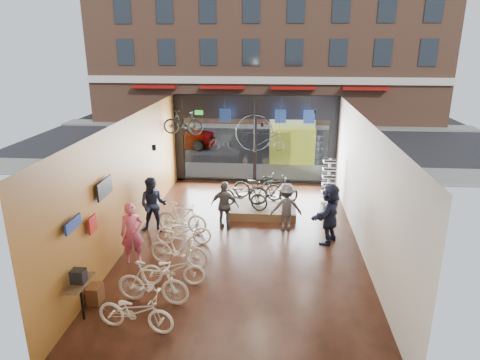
# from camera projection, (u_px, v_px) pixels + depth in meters

# --- Properties ---
(ground_plane) EXTENTS (7.00, 12.00, 0.04)m
(ground_plane) POSITION_uv_depth(u_px,v_px,m) (244.00, 241.00, 13.37)
(ground_plane) COLOR black
(ground_plane) RESTS_ON ground
(ceiling) EXTENTS (7.00, 12.00, 0.04)m
(ceiling) POSITION_uv_depth(u_px,v_px,m) (245.00, 119.00, 12.18)
(ceiling) COLOR black
(ceiling) RESTS_ON ground
(wall_left) EXTENTS (0.04, 12.00, 3.80)m
(wall_left) POSITION_uv_depth(u_px,v_px,m) (130.00, 180.00, 13.06)
(wall_left) COLOR #A35F33
(wall_left) RESTS_ON ground
(wall_right) EXTENTS (0.04, 12.00, 3.80)m
(wall_right) POSITION_uv_depth(u_px,v_px,m) (364.00, 186.00, 12.49)
(wall_right) COLOR beige
(wall_right) RESTS_ON ground
(wall_back) EXTENTS (7.00, 0.04, 3.80)m
(wall_back) POSITION_uv_depth(u_px,v_px,m) (217.00, 298.00, 7.07)
(wall_back) COLOR beige
(wall_back) RESTS_ON ground
(storefront) EXTENTS (7.00, 0.26, 3.80)m
(storefront) POSITION_uv_depth(u_px,v_px,m) (255.00, 139.00, 18.46)
(storefront) COLOR black
(storefront) RESTS_ON ground
(exit_sign) EXTENTS (0.35, 0.06, 0.18)m
(exit_sign) POSITION_uv_depth(u_px,v_px,m) (199.00, 112.00, 18.19)
(exit_sign) COLOR #198C26
(exit_sign) RESTS_ON storefront
(street_road) EXTENTS (30.00, 18.00, 0.02)m
(street_road) POSITION_uv_depth(u_px,v_px,m) (262.00, 138.00, 27.58)
(street_road) COLOR black
(street_road) RESTS_ON ground
(sidewalk_near) EXTENTS (30.00, 2.40, 0.12)m
(sidewalk_near) POSITION_uv_depth(u_px,v_px,m) (256.00, 172.00, 20.17)
(sidewalk_near) COLOR slate
(sidewalk_near) RESTS_ON ground
(sidewalk_far) EXTENTS (30.00, 2.00, 0.12)m
(sidewalk_far) POSITION_uv_depth(u_px,v_px,m) (264.00, 125.00, 31.34)
(sidewalk_far) COLOR slate
(sidewalk_far) RESTS_ON ground
(opposite_building) EXTENTS (26.00, 5.00, 14.00)m
(opposite_building) POSITION_uv_depth(u_px,v_px,m) (267.00, 26.00, 31.56)
(opposite_building) COLOR brown
(opposite_building) RESTS_ON ground
(street_car) EXTENTS (4.69, 1.89, 1.60)m
(street_car) POSITION_uv_depth(u_px,v_px,m) (175.00, 134.00, 24.89)
(street_car) COLOR gray
(street_car) RESTS_ON street_road
(box_truck) EXTENTS (2.30, 6.91, 2.72)m
(box_truck) POSITION_uv_depth(u_px,v_px,m) (291.00, 130.00, 23.22)
(box_truck) COLOR silver
(box_truck) RESTS_ON street_road
(floor_bike_0) EXTENTS (1.80, 0.84, 0.91)m
(floor_bike_0) POSITION_uv_depth(u_px,v_px,m) (136.00, 311.00, 9.12)
(floor_bike_0) COLOR beige
(floor_bike_0) RESTS_ON ground_plane
(floor_bike_1) EXTENTS (1.81, 0.68, 1.07)m
(floor_bike_1) POSITION_uv_depth(u_px,v_px,m) (153.00, 283.00, 10.04)
(floor_bike_1) COLOR beige
(floor_bike_1) RESTS_ON ground_plane
(floor_bike_2) EXTENTS (1.69, 0.70, 0.87)m
(floor_bike_2) POSITION_uv_depth(u_px,v_px,m) (173.00, 269.00, 10.83)
(floor_bike_2) COLOR beige
(floor_bike_2) RESTS_ON ground_plane
(floor_bike_3) EXTENTS (1.79, 0.86, 1.04)m
(floor_bike_3) POSITION_uv_depth(u_px,v_px,m) (179.00, 249.00, 11.70)
(floor_bike_3) COLOR beige
(floor_bike_3) RESTS_ON ground_plane
(floor_bike_4) EXTENTS (1.72, 0.71, 0.88)m
(floor_bike_4) POSITION_uv_depth(u_px,v_px,m) (184.00, 231.00, 13.01)
(floor_bike_4) COLOR beige
(floor_bike_4) RESTS_ON ground_plane
(floor_bike_5) EXTENTS (1.76, 0.81, 1.02)m
(floor_bike_5) POSITION_uv_depth(u_px,v_px,m) (182.00, 218.00, 13.80)
(floor_bike_5) COLOR beige
(floor_bike_5) RESTS_ON ground_plane
(display_platform) EXTENTS (2.40, 1.80, 0.30)m
(display_platform) POSITION_uv_depth(u_px,v_px,m) (262.00, 209.00, 15.52)
(display_platform) COLOR #46351C
(display_platform) RESTS_ON ground_plane
(display_bike_left) EXTENTS (1.98, 1.24, 0.98)m
(display_bike_left) POSITION_uv_depth(u_px,v_px,m) (243.00, 195.00, 15.03)
(display_bike_left) COLOR black
(display_bike_left) RESTS_ON display_platform
(display_bike_mid) EXTENTS (1.88, 0.85, 1.09)m
(display_bike_mid) POSITION_uv_depth(u_px,v_px,m) (273.00, 191.00, 15.31)
(display_bike_mid) COLOR black
(display_bike_mid) RESTS_ON display_platform
(display_bike_right) EXTENTS (1.97, 1.02, 0.99)m
(display_bike_right) POSITION_uv_depth(u_px,v_px,m) (258.00, 186.00, 15.89)
(display_bike_right) COLOR black
(display_bike_right) RESTS_ON display_platform
(customer_0) EXTENTS (0.73, 0.59, 1.74)m
(customer_0) POSITION_uv_depth(u_px,v_px,m) (132.00, 233.00, 11.85)
(customer_0) COLOR #CC4C72
(customer_0) RESTS_ON ground_plane
(customer_1) EXTENTS (0.94, 0.75, 1.84)m
(customer_1) POSITION_uv_depth(u_px,v_px,m) (153.00, 205.00, 13.73)
(customer_1) COLOR #161C33
(customer_1) RESTS_ON ground_plane
(customer_2) EXTENTS (1.01, 0.56, 1.63)m
(customer_2) POSITION_uv_depth(u_px,v_px,m) (225.00, 206.00, 13.99)
(customer_2) COLOR #3F3F44
(customer_2) RESTS_ON ground_plane
(customer_3) EXTENTS (1.10, 0.71, 1.60)m
(customer_3) POSITION_uv_depth(u_px,v_px,m) (286.00, 207.00, 13.89)
(customer_3) COLOR #3F3F44
(customer_3) RESTS_ON ground_plane
(customer_5) EXTENTS (1.29, 1.82, 1.89)m
(customer_5) POSITION_uv_depth(u_px,v_px,m) (330.00, 213.00, 13.01)
(customer_5) COLOR #161C33
(customer_5) RESTS_ON ground_plane
(sunglasses_rack) EXTENTS (0.57, 0.49, 1.74)m
(sunglasses_rack) POSITION_uv_depth(u_px,v_px,m) (329.00, 181.00, 16.29)
(sunglasses_rack) COLOR white
(sunglasses_rack) RESTS_ON ground_plane
(wall_merch) EXTENTS (0.40, 2.40, 2.60)m
(wall_merch) POSITION_uv_depth(u_px,v_px,m) (88.00, 251.00, 9.92)
(wall_merch) COLOR navy
(wall_merch) RESTS_ON wall_left
(penny_farthing) EXTENTS (1.84, 0.06, 1.47)m
(penny_farthing) POSITION_uv_depth(u_px,v_px,m) (262.00, 134.00, 16.60)
(penny_farthing) COLOR black
(penny_farthing) RESTS_ON ceiling
(hung_bike) EXTENTS (1.59, 0.50, 0.95)m
(hung_bike) POSITION_uv_depth(u_px,v_px,m) (183.00, 122.00, 16.66)
(hung_bike) COLOR black
(hung_bike) RESTS_ON ceiling
(jersey_left) EXTENTS (0.45, 0.03, 0.55)m
(jersey_left) POSITION_uv_depth(u_px,v_px,m) (225.00, 116.00, 17.44)
(jersey_left) COLOR #1E3F99
(jersey_left) RESTS_ON ceiling
(jersey_mid) EXTENTS (0.45, 0.03, 0.55)m
(jersey_mid) POSITION_uv_depth(u_px,v_px,m) (281.00, 116.00, 17.26)
(jersey_mid) COLOR #1E3F99
(jersey_mid) RESTS_ON ceiling
(jersey_right) EXTENTS (0.45, 0.03, 0.55)m
(jersey_right) POSITION_uv_depth(u_px,v_px,m) (309.00, 117.00, 17.16)
(jersey_right) COLOR #1E3F99
(jersey_right) RESTS_ON ceiling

